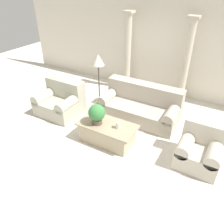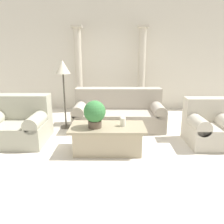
{
  "view_description": "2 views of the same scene",
  "coord_description": "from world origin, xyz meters",
  "px_view_note": "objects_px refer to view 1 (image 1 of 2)",
  "views": [
    {
      "loc": [
        2.17,
        -3.84,
        3.26
      ],
      "look_at": [
        0.11,
        -0.28,
        0.69
      ],
      "focal_mm": 35.0,
      "sensor_mm": 36.0,
      "label": 1
    },
    {
      "loc": [
        0.2,
        -4.1,
        1.73
      ],
      "look_at": [
        0.17,
        -0.23,
        0.66
      ],
      "focal_mm": 35.0,
      "sensor_mm": 36.0,
      "label": 2
    }
  ],
  "objects_px": {
    "loveseat": "(61,100)",
    "armchair": "(200,148)",
    "sofa_long": "(140,105)",
    "coffee_table": "(107,133)",
    "potted_plant": "(97,113)",
    "floor_lamp": "(98,64)"
  },
  "relations": [
    {
      "from": "loveseat",
      "to": "potted_plant",
      "type": "relative_size",
      "value": 2.37
    },
    {
      "from": "sofa_long",
      "to": "potted_plant",
      "type": "bearing_deg",
      "value": -107.42
    },
    {
      "from": "sofa_long",
      "to": "coffee_table",
      "type": "height_order",
      "value": "sofa_long"
    },
    {
      "from": "potted_plant",
      "to": "armchair",
      "type": "xyz_separation_m",
      "value": [
        2.15,
        0.44,
        -0.37
      ]
    },
    {
      "from": "loveseat",
      "to": "coffee_table",
      "type": "bearing_deg",
      "value": -14.8
    },
    {
      "from": "loveseat",
      "to": "armchair",
      "type": "distance_m",
      "value": 3.71
    },
    {
      "from": "sofa_long",
      "to": "floor_lamp",
      "type": "relative_size",
      "value": 1.32
    },
    {
      "from": "sofa_long",
      "to": "floor_lamp",
      "type": "height_order",
      "value": "floor_lamp"
    },
    {
      "from": "sofa_long",
      "to": "floor_lamp",
      "type": "bearing_deg",
      "value": -176.65
    },
    {
      "from": "sofa_long",
      "to": "coffee_table",
      "type": "distance_m",
      "value": 1.35
    },
    {
      "from": "floor_lamp",
      "to": "armchair",
      "type": "relative_size",
      "value": 1.81
    },
    {
      "from": "potted_plant",
      "to": "loveseat",
      "type": "bearing_deg",
      "value": 160.85
    },
    {
      "from": "potted_plant",
      "to": "floor_lamp",
      "type": "relative_size",
      "value": 0.3
    },
    {
      "from": "coffee_table",
      "to": "sofa_long",
      "type": "bearing_deg",
      "value": 80.48
    },
    {
      "from": "armchair",
      "to": "loveseat",
      "type": "bearing_deg",
      "value": 178.5
    },
    {
      "from": "potted_plant",
      "to": "floor_lamp",
      "type": "bearing_deg",
      "value": 121.18
    },
    {
      "from": "loveseat",
      "to": "armchair",
      "type": "xyz_separation_m",
      "value": [
        3.71,
        -0.1,
        -0.01
      ]
    },
    {
      "from": "coffee_table",
      "to": "floor_lamp",
      "type": "xyz_separation_m",
      "value": [
        -1.02,
        1.25,
        1.05
      ]
    },
    {
      "from": "loveseat",
      "to": "armchair",
      "type": "bearing_deg",
      "value": -1.5
    },
    {
      "from": "potted_plant",
      "to": "floor_lamp",
      "type": "xyz_separation_m",
      "value": [
        -0.8,
        1.32,
        0.56
      ]
    },
    {
      "from": "potted_plant",
      "to": "coffee_table",
      "type": "bearing_deg",
      "value": 18.47
    },
    {
      "from": "sofa_long",
      "to": "coffee_table",
      "type": "xyz_separation_m",
      "value": [
        -0.22,
        -1.32,
        -0.11
      ]
    }
  ]
}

